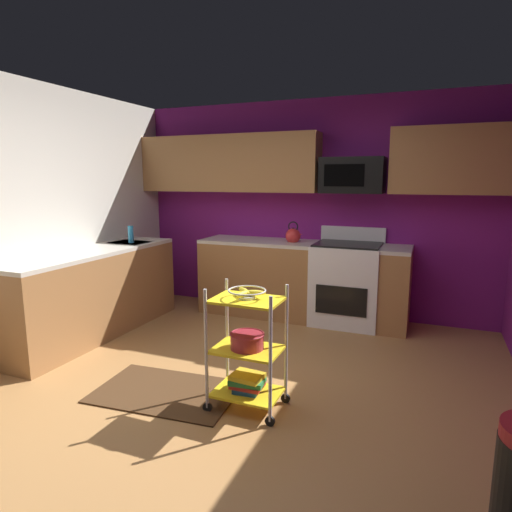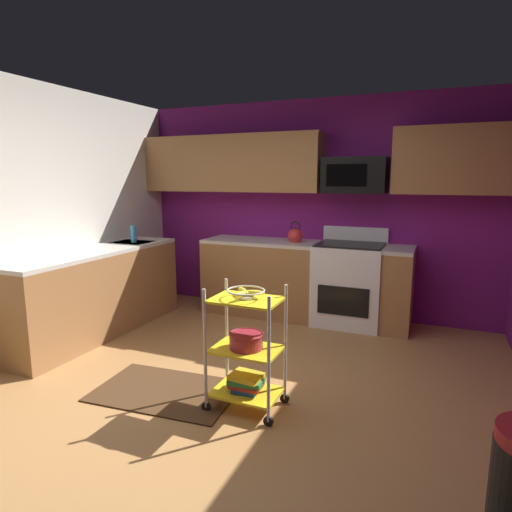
{
  "view_description": "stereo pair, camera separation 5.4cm",
  "coord_description": "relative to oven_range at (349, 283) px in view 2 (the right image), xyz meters",
  "views": [
    {
      "loc": [
        1.42,
        -2.81,
        1.66
      ],
      "look_at": [
        0.12,
        0.37,
        1.05
      ],
      "focal_mm": 30.48,
      "sensor_mm": 36.0,
      "label": 1
    },
    {
      "loc": [
        1.47,
        -2.79,
        1.66
      ],
      "look_at": [
        0.12,
        0.37,
        1.05
      ],
      "focal_mm": 30.48,
      "sensor_mm": 36.0,
      "label": 2
    }
  ],
  "objects": [
    {
      "name": "book_stack",
      "position": [
        -0.31,
        -2.2,
        -0.28
      ],
      "size": [
        0.26,
        0.2,
        0.13
      ],
      "color": "#1E4C8C",
      "rests_on": "rolling_cart"
    },
    {
      "name": "fruit_bowl",
      "position": [
        -0.31,
        -2.2,
        0.4
      ],
      "size": [
        0.27,
        0.27,
        0.07
      ],
      "color": "silver",
      "rests_on": "rolling_cart"
    },
    {
      "name": "upper_cabinets",
      "position": [
        -0.67,
        0.13,
        1.37
      ],
      "size": [
        4.4,
        0.33,
        0.7
      ],
      "color": "#9E6B3D"
    },
    {
      "name": "floor",
      "position": [
        -0.55,
        -2.1,
        -0.5
      ],
      "size": [
        4.4,
        4.8,
        0.04
      ],
      "primitive_type": "cube",
      "color": "#A87542",
      "rests_on": "ground"
    },
    {
      "name": "oven_range",
      "position": [
        0.0,
        0.0,
        0.0
      ],
      "size": [
        0.76,
        0.65,
        1.1
      ],
      "color": "white",
      "rests_on": "ground"
    },
    {
      "name": "rolling_cart",
      "position": [
        -0.31,
        -2.2,
        -0.03
      ],
      "size": [
        0.55,
        0.36,
        0.91
      ],
      "color": "silver",
      "rests_on": "ground"
    },
    {
      "name": "microwave",
      "position": [
        -0.0,
        0.1,
        1.22
      ],
      "size": [
        0.7,
        0.39,
        0.4
      ],
      "color": "black"
    },
    {
      "name": "wall_left",
      "position": [
        -2.78,
        -2.1,
        0.82
      ],
      "size": [
        0.06,
        4.8,
        2.6
      ],
      "primitive_type": "cube",
      "color": "silver",
      "rests_on": "ground"
    },
    {
      "name": "kettle",
      "position": [
        -0.66,
        -0.0,
        0.52
      ],
      "size": [
        0.21,
        0.18,
        0.26
      ],
      "color": "red",
      "rests_on": "counter_run"
    },
    {
      "name": "mixing_bowl_large",
      "position": [
        -0.31,
        -2.2,
        0.04
      ],
      "size": [
        0.25,
        0.25,
        0.11
      ],
      "color": "maroon",
      "rests_on": "rolling_cart"
    },
    {
      "name": "counter_run",
      "position": [
        -1.45,
        -0.66,
        -0.01
      ],
      "size": [
        3.44,
        2.79,
        0.92
      ],
      "color": "#9E6B3D",
      "rests_on": "ground"
    },
    {
      "name": "floor_rug",
      "position": [
        -0.99,
        -2.23,
        -0.47
      ],
      "size": [
        1.15,
        0.79,
        0.01
      ],
      "primitive_type": "cube",
      "rotation": [
        0.0,
        0.0,
        0.08
      ],
      "color": "#472D19",
      "rests_on": "ground"
    },
    {
      "name": "dish_soap_bottle",
      "position": [
        -2.4,
        -0.78,
        0.54
      ],
      "size": [
        0.06,
        0.06,
        0.2
      ],
      "primitive_type": "cylinder",
      "color": "#2D8CBF",
      "rests_on": "counter_run"
    },
    {
      "name": "wall_back",
      "position": [
        -0.55,
        0.33,
        0.82
      ],
      "size": [
        4.52,
        0.06,
        2.6
      ],
      "primitive_type": "cube",
      "color": "#751970",
      "rests_on": "ground"
    }
  ]
}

